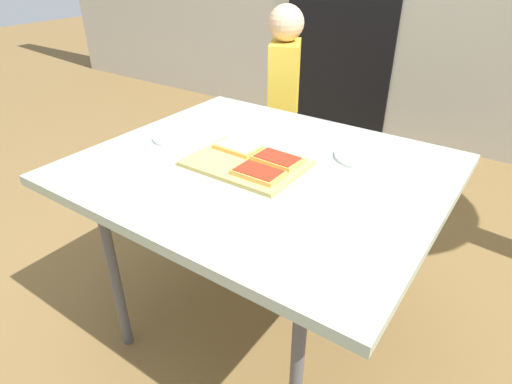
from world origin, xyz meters
The scene contains 9 objects.
ground_plane centered at (0.00, 0.00, 0.00)m, with size 16.00×16.00×0.00m, color brown.
dining_table centered at (0.00, 0.00, 0.66)m, with size 1.12×0.96×0.71m.
cutting_board centered at (-0.04, -0.03, 0.72)m, with size 0.36×0.26×0.01m, color tan.
pizza_slice_near_right centered at (0.05, -0.08, 0.73)m, with size 0.15×0.09×0.02m.
pizza_slice_far_left centered at (-0.11, 0.03, 0.73)m, with size 0.15×0.10×0.02m.
pizza_slice_far_right centered at (0.05, 0.03, 0.73)m, with size 0.15×0.10×0.02m.
plate_white_left centered at (-0.36, 0.02, 0.71)m, with size 0.20×0.20×0.01m, color white.
plate_white_right centered at (0.25, 0.24, 0.71)m, with size 0.20×0.20×0.01m, color white.
child_left centered at (-0.41, 0.81, 0.63)m, with size 0.23×0.28×1.09m.
Camera 1 is at (0.69, -1.01, 1.32)m, focal length 30.04 mm.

